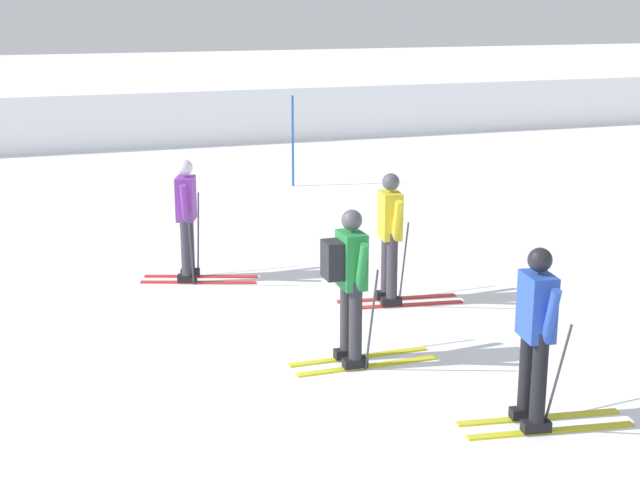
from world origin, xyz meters
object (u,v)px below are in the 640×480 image
skier_blue (536,333)px  trail_marker_pole (293,141)px  skier_yellow (391,235)px  skier_green (349,280)px  skier_purple (187,216)px

skier_blue → trail_marker_pole: (1.31, 11.44, 0.03)m
trail_marker_pole → skier_yellow: bearing=-98.4°
skier_green → skier_blue: bearing=-61.5°
skier_blue → trail_marker_pole: bearing=83.5°
skier_purple → skier_green: same height
skier_blue → skier_yellow: size_ratio=1.00×
skier_blue → skier_green: (-1.06, 1.95, 0.04)m
skier_green → trail_marker_pole: trail_marker_pole is taller
skier_purple → trail_marker_pole: trail_marker_pole is taller
skier_blue → skier_yellow: 3.70m
skier_blue → skier_green: size_ratio=1.00×
skier_yellow → trail_marker_pole: 7.83m
skier_blue → skier_green: 2.21m
skier_blue → skier_purple: (-2.07, 5.55, 0.00)m
skier_blue → skier_purple: bearing=110.5°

